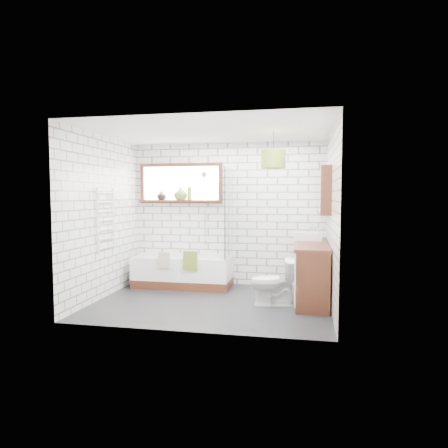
% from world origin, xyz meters
% --- Properties ---
extents(floor, '(3.40, 2.60, 0.01)m').
position_xyz_m(floor, '(0.00, 0.00, -0.01)').
color(floor, black).
rests_on(floor, ground).
extents(ceiling, '(3.40, 2.60, 0.01)m').
position_xyz_m(ceiling, '(0.00, 0.00, 2.50)').
color(ceiling, white).
rests_on(ceiling, ground).
extents(wall_back, '(3.40, 0.01, 2.50)m').
position_xyz_m(wall_back, '(0.00, 1.30, 1.25)').
color(wall_back, white).
rests_on(wall_back, ground).
extents(wall_front, '(3.40, 0.01, 2.50)m').
position_xyz_m(wall_front, '(0.00, -1.30, 1.25)').
color(wall_front, white).
rests_on(wall_front, ground).
extents(wall_left, '(0.01, 2.60, 2.50)m').
position_xyz_m(wall_left, '(-1.70, 0.00, 1.25)').
color(wall_left, white).
rests_on(wall_left, ground).
extents(wall_right, '(0.01, 2.60, 2.50)m').
position_xyz_m(wall_right, '(1.70, 0.00, 1.25)').
color(wall_right, white).
rests_on(wall_right, ground).
extents(window, '(1.52, 0.16, 0.68)m').
position_xyz_m(window, '(-0.85, 1.26, 1.80)').
color(window, '#3B1A10').
rests_on(window, wall_back).
extents(towel_radiator, '(0.06, 0.52, 1.00)m').
position_xyz_m(towel_radiator, '(-1.66, 0.00, 1.20)').
color(towel_radiator, white).
rests_on(towel_radiator, wall_left).
extents(mirror_cabinet, '(0.16, 1.20, 0.70)m').
position_xyz_m(mirror_cabinet, '(1.62, 0.60, 1.65)').
color(mirror_cabinet, '#3B1A10').
rests_on(mirror_cabinet, wall_right).
extents(shower_riser, '(0.02, 0.02, 1.30)m').
position_xyz_m(shower_riser, '(-0.40, 1.26, 1.35)').
color(shower_riser, silver).
rests_on(shower_riser, wall_back).
extents(bathtub, '(1.66, 0.73, 0.54)m').
position_xyz_m(bathtub, '(-0.71, 0.93, 0.27)').
color(bathtub, white).
rests_on(bathtub, floor).
extents(shower_screen, '(0.02, 0.72, 1.50)m').
position_xyz_m(shower_screen, '(0.09, 0.93, 1.29)').
color(shower_screen, white).
rests_on(shower_screen, bathtub).
extents(towel_green, '(0.23, 0.06, 0.32)m').
position_xyz_m(towel_green, '(-0.48, 0.57, 0.52)').
color(towel_green, olive).
rests_on(towel_green, bathtub).
extents(towel_beige, '(0.20, 0.05, 0.26)m').
position_xyz_m(towel_beige, '(-0.93, 0.57, 0.52)').
color(towel_beige, tan).
rests_on(towel_beige, bathtub).
extents(vanity, '(0.49, 1.51, 0.87)m').
position_xyz_m(vanity, '(1.46, 0.37, 0.43)').
color(vanity, '#3B1A10').
rests_on(vanity, floor).
extents(basin, '(0.43, 0.38, 0.13)m').
position_xyz_m(basin, '(1.40, 0.87, 0.93)').
color(basin, white).
rests_on(basin, vanity).
extents(tap, '(0.03, 0.03, 0.16)m').
position_xyz_m(tap, '(1.56, 0.87, 1.00)').
color(tap, silver).
rests_on(tap, vanity).
extents(toilet, '(0.47, 0.71, 0.67)m').
position_xyz_m(toilet, '(0.91, 0.05, 0.34)').
color(toilet, white).
rests_on(toilet, floor).
extents(vase_olive, '(0.25, 0.25, 0.25)m').
position_xyz_m(vase_olive, '(-0.85, 1.23, 1.60)').
color(vase_olive, olive).
rests_on(vase_olive, window).
extents(vase_dark, '(0.21, 0.21, 0.18)m').
position_xyz_m(vase_dark, '(-1.20, 1.23, 1.57)').
color(vase_dark, black).
rests_on(vase_dark, window).
extents(bottle, '(0.09, 0.09, 0.24)m').
position_xyz_m(bottle, '(-0.68, 1.23, 1.60)').
color(bottle, olive).
rests_on(bottle, window).
extents(pendant, '(0.35, 0.35, 0.26)m').
position_xyz_m(pendant, '(0.89, 0.14, 2.10)').
color(pendant, olive).
rests_on(pendant, ceiling).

